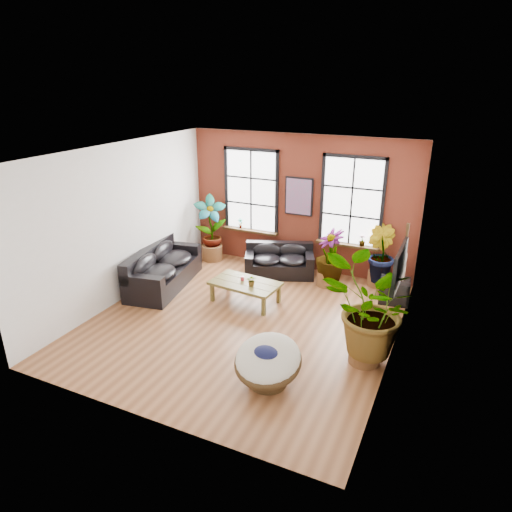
{
  "coord_description": "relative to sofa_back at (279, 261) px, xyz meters",
  "views": [
    {
      "loc": [
        3.77,
        -7.53,
        4.78
      ],
      "look_at": [
        0.0,
        0.6,
        1.25
      ],
      "focal_mm": 32.0,
      "sensor_mm": 36.0,
      "label": 1
    }
  ],
  "objects": [
    {
      "name": "room",
      "position": [
        0.25,
        -2.43,
        1.39
      ],
      "size": [
        6.04,
        6.54,
        3.54
      ],
      "color": "brown",
      "rests_on": "ground"
    },
    {
      "name": "sofa_back",
      "position": [
        0.0,
        0.0,
        0.0
      ],
      "size": [
        1.92,
        1.43,
        0.79
      ],
      "rotation": [
        0.0,
        0.0,
        0.39
      ],
      "color": "black",
      "rests_on": "ground"
    },
    {
      "name": "sofa_left",
      "position": [
        -2.34,
        -1.83,
        0.07
      ],
      "size": [
        1.41,
        2.54,
        0.95
      ],
      "rotation": [
        0.0,
        0.0,
        1.75
      ],
      "color": "black",
      "rests_on": "ground"
    },
    {
      "name": "coffee_table",
      "position": [
        -0.11,
        -1.78,
        0.07
      ],
      "size": [
        1.59,
        1.0,
        0.58
      ],
      "rotation": [
        0.0,
        0.0,
        -0.1
      ],
      "color": "brown",
      "rests_on": "ground"
    },
    {
      "name": "papasan_chair",
      "position": [
        1.54,
        -4.29,
        0.07
      ],
      "size": [
        1.14,
        1.16,
        0.84
      ],
      "rotation": [
        0.0,
        0.0,
        -0.02
      ],
      "color": "#402C17",
      "rests_on": "ground"
    },
    {
      "name": "poster",
      "position": [
        0.25,
        0.61,
        1.59
      ],
      "size": [
        0.74,
        0.06,
        0.98
      ],
      "color": "black",
      "rests_on": "room"
    },
    {
      "name": "tv_wall_unit",
      "position": [
        3.19,
        -1.98,
        1.18
      ],
      "size": [
        0.13,
        1.86,
        1.2
      ],
      "color": "black",
      "rests_on": "room"
    },
    {
      "name": "media_box",
      "position": [
        2.95,
        -0.35,
        -0.09
      ],
      "size": [
        0.71,
        0.61,
        0.54
      ],
      "rotation": [
        0.0,
        0.0,
        0.12
      ],
      "color": "black",
      "rests_on": "ground"
    },
    {
      "name": "pot_back_left",
      "position": [
        -2.09,
        0.17,
        -0.15
      ],
      "size": [
        0.6,
        0.6,
        0.42
      ],
      "rotation": [
        0.0,
        0.0,
        0.06
      ],
      "color": "brown",
      "rests_on": "ground"
    },
    {
      "name": "pot_back_right",
      "position": [
        2.45,
        0.39,
        -0.17
      ],
      "size": [
        0.66,
        0.66,
        0.37
      ],
      "rotation": [
        0.0,
        0.0,
        -0.37
      ],
      "color": "brown",
      "rests_on": "ground"
    },
    {
      "name": "pot_right_wall",
      "position": [
        2.86,
        -3.0,
        -0.15
      ],
      "size": [
        0.59,
        0.59,
        0.41
      ],
      "rotation": [
        0.0,
        0.0,
        0.06
      ],
      "color": "brown",
      "rests_on": "ground"
    },
    {
      "name": "pot_mid",
      "position": [
        1.32,
        -0.13,
        -0.17
      ],
      "size": [
        0.63,
        0.63,
        0.37
      ],
      "rotation": [
        0.0,
        0.0,
        0.29
      ],
      "color": "brown",
      "rests_on": "ground"
    },
    {
      "name": "floor_plant_back_left",
      "position": [
        -2.12,
        0.18,
        0.62
      ],
      "size": [
        1.06,
        0.99,
        1.67
      ],
      "primitive_type": "imported",
      "rotation": [
        0.0,
        0.0,
        0.6
      ],
      "color": "#164011",
      "rests_on": "ground"
    },
    {
      "name": "floor_plant_back_right",
      "position": [
        2.44,
        0.35,
        0.48
      ],
      "size": [
        0.97,
        0.97,
        1.38
      ],
      "primitive_type": "imported",
      "rotation": [
        0.0,
        0.0,
        2.34
      ],
      "color": "#164011",
      "rests_on": "ground"
    },
    {
      "name": "floor_plant_right_wall",
      "position": [
        2.86,
        -3.0,
        0.68
      ],
      "size": [
        2.07,
        2.0,
        1.76
      ],
      "primitive_type": "imported",
      "rotation": [
        0.0,
        0.0,
        3.69
      ],
      "color": "#164011",
      "rests_on": "ground"
    },
    {
      "name": "floor_plant_mid",
      "position": [
        1.36,
        -0.1,
        0.42
      ],
      "size": [
        1.02,
        1.02,
        1.28
      ],
      "primitive_type": "imported",
      "rotation": [
        0.0,
        0.0,
        5.5
      ],
      "color": "#164011",
      "rests_on": "ground"
    },
    {
      "name": "table_plant",
      "position": [
        0.1,
        -1.87,
        0.25
      ],
      "size": [
        0.27,
        0.26,
        0.25
      ],
      "primitive_type": "imported",
      "rotation": [
        0.0,
        0.0,
        0.33
      ],
      "color": "#164011",
      "rests_on": "coffee_table"
    },
    {
      "name": "sill_plant_left",
      "position": [
        -1.4,
        0.56,
        0.68
      ],
      "size": [
        0.17,
        0.17,
        0.27
      ],
      "primitive_type": "imported",
      "rotation": [
        0.0,
        0.0,
        0.79
      ],
      "color": "#164011",
      "rests_on": "room"
    },
    {
      "name": "sill_plant_right",
      "position": [
        1.95,
        0.56,
        0.68
      ],
      "size": [
        0.19,
        0.19,
        0.27
      ],
      "primitive_type": "imported",
      "rotation": [
        0.0,
        0.0,
        3.49
      ],
      "color": "#164011",
      "rests_on": "room"
    }
  ]
}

